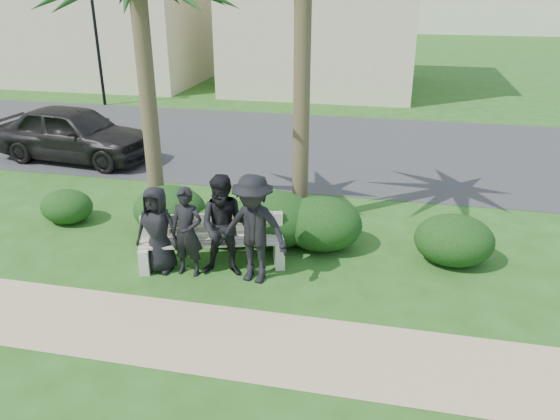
# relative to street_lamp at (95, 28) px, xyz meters

# --- Properties ---
(ground) EXTENTS (160.00, 160.00, 0.00)m
(ground) POSITION_rel_street_lamp_xyz_m (9.00, -12.00, -2.94)
(ground) COLOR #255017
(ground) RESTS_ON ground
(footpath) EXTENTS (30.00, 1.60, 0.01)m
(footpath) POSITION_rel_street_lamp_xyz_m (9.00, -13.80, -2.94)
(footpath) COLOR tan
(footpath) RESTS_ON ground
(asphalt_street) EXTENTS (160.00, 8.00, 0.01)m
(asphalt_street) POSITION_rel_street_lamp_xyz_m (9.00, -4.00, -2.94)
(asphalt_street) COLOR #2D2D30
(asphalt_street) RESTS_ON ground
(stucco_bldg_left) EXTENTS (10.40, 8.40, 7.30)m
(stucco_bldg_left) POSITION_rel_street_lamp_xyz_m (-3.00, 6.00, 0.72)
(stucco_bldg_left) COLOR beige
(stucco_bldg_left) RESTS_ON ground
(stucco_bldg_right) EXTENTS (8.40, 8.40, 7.30)m
(stucco_bldg_right) POSITION_rel_street_lamp_xyz_m (8.00, 6.00, 0.72)
(stucco_bldg_right) COLOR beige
(stucco_bldg_right) RESTS_ON ground
(street_lamp) EXTENTS (0.36, 0.36, 4.29)m
(street_lamp) POSITION_rel_street_lamp_xyz_m (0.00, 0.00, 0.00)
(street_lamp) COLOR black
(street_lamp) RESTS_ON ground
(park_bench) EXTENTS (2.64, 1.27, 0.87)m
(park_bench) POSITION_rel_street_lamp_xyz_m (8.59, -11.75, -2.55)
(park_bench) COLOR #A5978A
(park_bench) RESTS_ON ground
(man_a) EXTENTS (0.75, 0.50, 1.52)m
(man_a) POSITION_rel_street_lamp_xyz_m (7.74, -12.11, -2.18)
(man_a) COLOR black
(man_a) RESTS_ON ground
(man_b) EXTENTS (0.58, 0.40, 1.56)m
(man_b) POSITION_rel_street_lamp_xyz_m (8.28, -12.13, -2.16)
(man_b) COLOR black
(man_b) RESTS_ON ground
(man_c) EXTENTS (0.94, 0.78, 1.78)m
(man_c) POSITION_rel_street_lamp_xyz_m (8.91, -12.02, -2.05)
(man_c) COLOR black
(man_c) RESTS_ON ground
(man_d) EXTENTS (1.30, 0.89, 1.86)m
(man_d) POSITION_rel_street_lamp_xyz_m (9.42, -12.10, -2.01)
(man_d) COLOR black
(man_d) RESTS_ON ground
(hedge_a) EXTENTS (1.09, 0.90, 0.71)m
(hedge_a) POSITION_rel_street_lamp_xyz_m (5.02, -10.62, -2.59)
(hedge_a) COLOR black
(hedge_a) RESTS_ON ground
(hedge_b) EXTENTS (1.47, 1.22, 0.96)m
(hedge_b) POSITION_rel_street_lamp_xyz_m (7.29, -10.58, -2.46)
(hedge_b) COLOR black
(hedge_b) RESTS_ON ground
(hedge_c) EXTENTS (1.14, 0.94, 0.74)m
(hedge_c) POSITION_rel_street_lamp_xyz_m (8.46, -10.86, -2.57)
(hedge_c) COLOR black
(hedge_c) RESTS_ON ground
(hedge_d) EXTENTS (1.62, 1.34, 1.06)m
(hedge_d) POSITION_rel_street_lamp_xyz_m (9.44, -10.66, -2.41)
(hedge_d) COLOR black
(hedge_d) RESTS_ON ground
(hedge_e) EXTENTS (1.53, 1.26, 1.00)m
(hedge_e) POSITION_rel_street_lamp_xyz_m (10.32, -10.64, -2.44)
(hedge_e) COLOR black
(hedge_e) RESTS_ON ground
(hedge_f) EXTENTS (1.39, 1.15, 0.91)m
(hedge_f) POSITION_rel_street_lamp_xyz_m (12.70, -10.73, -2.49)
(hedge_f) COLOR black
(hedge_f) RESTS_ON ground
(car_a) EXTENTS (4.60, 2.23, 1.52)m
(car_a) POSITION_rel_street_lamp_xyz_m (2.90, -6.76, -2.19)
(car_a) COLOR black
(car_a) RESTS_ON ground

